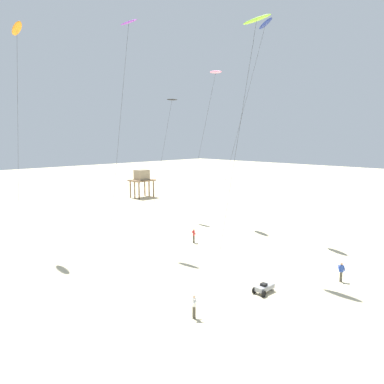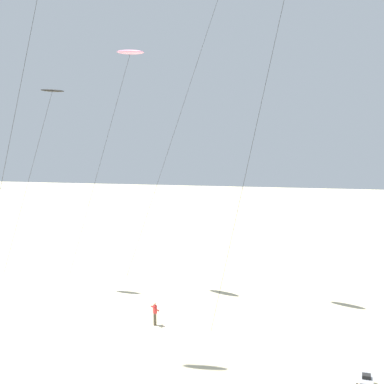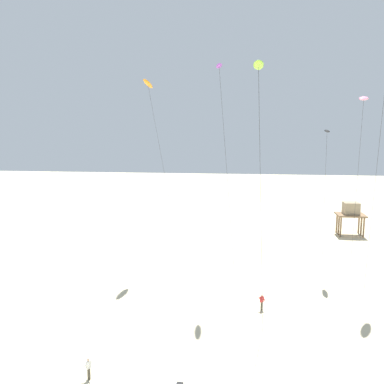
{
  "view_description": "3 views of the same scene",
  "coord_description": "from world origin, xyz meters",
  "px_view_note": "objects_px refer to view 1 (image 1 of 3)",
  "views": [
    {
      "loc": [
        -23.81,
        -16.7,
        12.26
      ],
      "look_at": [
        4.0,
        10.99,
        6.48
      ],
      "focal_mm": 35.46,
      "sensor_mm": 36.0,
      "label": 1
    },
    {
      "loc": [
        -27.37,
        1.19,
        12.78
      ],
      "look_at": [
        4.48,
        9.95,
        9.79
      ],
      "focal_mm": 48.62,
      "sensor_mm": 36.0,
      "label": 2
    },
    {
      "loc": [
        4.04,
        -26.39,
        18.37
      ],
      "look_at": [
        -0.18,
        10.95,
        12.26
      ],
      "focal_mm": 38.86,
      "sensor_mm": 36.0,
      "label": 3
    }
  ],
  "objects_px": {
    "kite_black": "(172,102)",
    "kite_purple": "(128,28)",
    "kite_pink": "(215,73)",
    "kite_flyer_nearest": "(194,235)",
    "kite_orange": "(17,31)",
    "kite_flyer_furthest": "(194,306)",
    "beach_buggy": "(264,288)",
    "kite_navy": "(265,27)",
    "kite_flyer_middle": "(341,272)",
    "kite_lime": "(256,22)",
    "stilt_house": "(142,178)"
  },
  "relations": [
    {
      "from": "kite_flyer_nearest",
      "to": "kite_flyer_furthest",
      "type": "height_order",
      "value": "same"
    },
    {
      "from": "kite_orange",
      "to": "beach_buggy",
      "type": "height_order",
      "value": "kite_orange"
    },
    {
      "from": "kite_orange",
      "to": "kite_flyer_furthest",
      "type": "bearing_deg",
      "value": -88.3
    },
    {
      "from": "kite_black",
      "to": "stilt_house",
      "type": "height_order",
      "value": "kite_black"
    },
    {
      "from": "kite_lime",
      "to": "stilt_house",
      "type": "xyz_separation_m",
      "value": [
        17.46,
        39.7,
        -18.23
      ]
    },
    {
      "from": "kite_pink",
      "to": "stilt_house",
      "type": "xyz_separation_m",
      "value": [
        6.03,
        24.85,
        -16.86
      ]
    },
    {
      "from": "kite_purple",
      "to": "kite_flyer_nearest",
      "type": "relative_size",
      "value": 14.76
    },
    {
      "from": "kite_black",
      "to": "kite_orange",
      "type": "relative_size",
      "value": 0.74
    },
    {
      "from": "kite_navy",
      "to": "kite_flyer_middle",
      "type": "xyz_separation_m",
      "value": [
        -9.29,
        -14.8,
        -24.4
      ]
    },
    {
      "from": "kite_flyer_nearest",
      "to": "stilt_house",
      "type": "bearing_deg",
      "value": 62.17
    },
    {
      "from": "kite_lime",
      "to": "kite_flyer_nearest",
      "type": "bearing_deg",
      "value": 82.02
    },
    {
      "from": "kite_navy",
      "to": "beach_buggy",
      "type": "height_order",
      "value": "kite_navy"
    },
    {
      "from": "kite_flyer_nearest",
      "to": "kite_flyer_middle",
      "type": "relative_size",
      "value": 1.0
    },
    {
      "from": "kite_flyer_middle",
      "to": "beach_buggy",
      "type": "bearing_deg",
      "value": 153.27
    },
    {
      "from": "kite_black",
      "to": "kite_purple",
      "type": "relative_size",
      "value": 0.72
    },
    {
      "from": "kite_pink",
      "to": "kite_flyer_middle",
      "type": "bearing_deg",
      "value": -113.05
    },
    {
      "from": "kite_purple",
      "to": "kite_black",
      "type": "bearing_deg",
      "value": 29.44
    },
    {
      "from": "kite_black",
      "to": "kite_purple",
      "type": "bearing_deg",
      "value": -150.56
    },
    {
      "from": "kite_black",
      "to": "kite_lime",
      "type": "relative_size",
      "value": 0.78
    },
    {
      "from": "kite_purple",
      "to": "kite_flyer_furthest",
      "type": "bearing_deg",
      "value": -114.66
    },
    {
      "from": "kite_orange",
      "to": "kite_pink",
      "type": "height_order",
      "value": "kite_orange"
    },
    {
      "from": "kite_purple",
      "to": "kite_lime",
      "type": "relative_size",
      "value": 1.08
    },
    {
      "from": "kite_lime",
      "to": "beach_buggy",
      "type": "distance_m",
      "value": 22.94
    },
    {
      "from": "kite_purple",
      "to": "kite_lime",
      "type": "distance_m",
      "value": 14.84
    },
    {
      "from": "kite_flyer_nearest",
      "to": "kite_flyer_furthest",
      "type": "xyz_separation_m",
      "value": [
        -13.11,
        -12.96,
        0.0
      ]
    },
    {
      "from": "kite_lime",
      "to": "kite_flyer_furthest",
      "type": "bearing_deg",
      "value": -161.54
    },
    {
      "from": "kite_flyer_furthest",
      "to": "beach_buggy",
      "type": "bearing_deg",
      "value": -8.02
    },
    {
      "from": "kite_navy",
      "to": "kite_flyer_furthest",
      "type": "distance_m",
      "value": 34.98
    },
    {
      "from": "kite_navy",
      "to": "stilt_house",
      "type": "distance_m",
      "value": 39.88
    },
    {
      "from": "kite_pink",
      "to": "kite_flyer_nearest",
      "type": "xyz_separation_m",
      "value": [
        -10.16,
        -5.84,
        -20.03
      ]
    },
    {
      "from": "kite_flyer_furthest",
      "to": "beach_buggy",
      "type": "xyz_separation_m",
      "value": [
        6.93,
        -0.98,
        -0.46
      ]
    },
    {
      "from": "stilt_house",
      "to": "beach_buggy",
      "type": "height_order",
      "value": "stilt_house"
    },
    {
      "from": "kite_black",
      "to": "kite_flyer_nearest",
      "type": "xyz_separation_m",
      "value": [
        -8.01,
        -12.51,
        -16.43
      ]
    },
    {
      "from": "stilt_house",
      "to": "kite_flyer_nearest",
      "type": "bearing_deg",
      "value": -117.83
    },
    {
      "from": "beach_buggy",
      "to": "kite_lime",
      "type": "bearing_deg",
      "value": 45.05
    },
    {
      "from": "stilt_house",
      "to": "kite_navy",
      "type": "bearing_deg",
      "value": -101.2
    },
    {
      "from": "kite_purple",
      "to": "kite_flyer_middle",
      "type": "height_order",
      "value": "kite_purple"
    },
    {
      "from": "kite_black",
      "to": "kite_purple",
      "type": "distance_m",
      "value": 16.03
    },
    {
      "from": "kite_orange",
      "to": "kite_flyer_middle",
      "type": "xyz_separation_m",
      "value": [
        14.21,
        -29.52,
        -22.27
      ]
    },
    {
      "from": "kite_black",
      "to": "kite_flyer_nearest",
      "type": "relative_size",
      "value": 10.69
    },
    {
      "from": "kite_black",
      "to": "kite_orange",
      "type": "height_order",
      "value": "kite_orange"
    },
    {
      "from": "kite_orange",
      "to": "kite_pink",
      "type": "distance_m",
      "value": 24.98
    },
    {
      "from": "kite_navy",
      "to": "beach_buggy",
      "type": "relative_size",
      "value": 12.59
    },
    {
      "from": "kite_lime",
      "to": "kite_flyer_nearest",
      "type": "height_order",
      "value": "kite_lime"
    },
    {
      "from": "kite_purple",
      "to": "kite_orange",
      "type": "height_order",
      "value": "kite_purple"
    },
    {
      "from": "kite_purple",
      "to": "beach_buggy",
      "type": "xyz_separation_m",
      "value": [
        -1.47,
        -19.27,
        -23.48
      ]
    },
    {
      "from": "kite_black",
      "to": "kite_purple",
      "type": "height_order",
      "value": "kite_purple"
    },
    {
      "from": "kite_orange",
      "to": "kite_flyer_nearest",
      "type": "relative_size",
      "value": 14.39
    },
    {
      "from": "kite_lime",
      "to": "beach_buggy",
      "type": "xyz_separation_m",
      "value": [
        -4.92,
        -4.93,
        -21.86
      ]
    },
    {
      "from": "kite_pink",
      "to": "stilt_house",
      "type": "distance_m",
      "value": 30.63
    }
  ]
}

